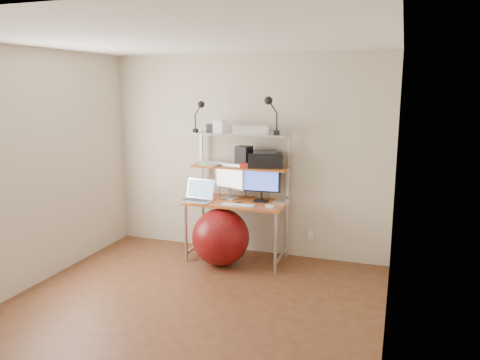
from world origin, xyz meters
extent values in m
plane|color=brown|center=(0.00, 0.00, 0.00)|extent=(3.60, 3.60, 0.00)
plane|color=white|center=(0.00, 0.00, 2.50)|extent=(3.60, 3.60, 0.00)
plane|color=beige|center=(0.00, 1.80, 1.25)|extent=(3.60, 0.00, 3.60)
plane|color=beige|center=(0.00, -1.80, 1.25)|extent=(3.60, 0.00, 3.60)
plane|color=beige|center=(-1.80, 0.00, 1.25)|extent=(0.00, 3.60, 3.60)
plane|color=beige|center=(1.80, 0.00, 1.25)|extent=(0.00, 3.60, 3.60)
cube|color=#BA6624|center=(0.00, 1.44, 0.72)|extent=(1.20, 0.60, 0.03)
cylinder|color=#B5B5BA|center=(-0.56, 1.18, 0.35)|extent=(0.04, 0.04, 0.71)
cylinder|color=#B5B5BA|center=(-0.56, 1.70, 0.35)|extent=(0.04, 0.04, 0.71)
cylinder|color=#B5B5BA|center=(0.56, 1.18, 0.35)|extent=(0.04, 0.04, 0.71)
cylinder|color=#B5B5BA|center=(0.56, 1.70, 0.35)|extent=(0.04, 0.04, 0.71)
cube|color=#B5B5BA|center=(-0.57, 1.70, 1.15)|extent=(0.03, 0.04, 0.84)
cube|color=#B5B5BA|center=(0.57, 1.70, 1.15)|extent=(0.03, 0.04, 0.84)
cube|color=#BA6624|center=(0.00, 1.57, 1.14)|extent=(1.18, 0.34, 0.02)
cube|color=#B5B5BA|center=(0.00, 1.57, 1.54)|extent=(1.18, 0.34, 0.02)
cube|color=white|center=(0.85, 1.79, 0.30)|extent=(0.08, 0.01, 0.12)
cube|color=#ABACB0|center=(-0.13, 1.53, 0.75)|extent=(0.23, 0.20, 0.01)
cylinder|color=#ABACB0|center=(-0.13, 1.55, 0.81)|extent=(0.03, 0.03, 0.11)
cube|color=#ABACB0|center=(-0.13, 1.55, 1.02)|extent=(0.42, 0.15, 0.32)
plane|color=white|center=(-0.13, 1.54, 1.02)|extent=(0.37, 0.11, 0.39)
cube|color=black|center=(0.28, 1.52, 0.75)|extent=(0.18, 0.14, 0.01)
cylinder|color=black|center=(0.28, 1.54, 0.81)|extent=(0.03, 0.03, 0.10)
cube|color=black|center=(0.28, 1.54, 1.00)|extent=(0.46, 0.06, 0.28)
plane|color=blue|center=(0.28, 1.52, 1.00)|extent=(0.42, 0.03, 0.42)
cube|color=silver|center=(-0.45, 1.28, 0.75)|extent=(0.39, 0.30, 0.02)
cube|color=#323134|center=(-0.45, 1.28, 0.76)|extent=(0.33, 0.19, 0.00)
cube|color=silver|center=(-0.44, 1.40, 0.88)|extent=(0.37, 0.11, 0.24)
plane|color=#77AAC7|center=(-0.44, 1.40, 0.88)|extent=(0.34, 0.12, 0.32)
cube|color=white|center=(0.08, 1.25, 0.75)|extent=(0.39, 0.13, 0.01)
cube|color=white|center=(0.46, 1.29, 0.75)|extent=(0.10, 0.06, 0.03)
cube|color=silver|center=(0.54, 1.52, 0.76)|extent=(0.19, 0.19, 0.03)
cube|color=black|center=(0.06, 1.30, 0.74)|extent=(0.08, 0.13, 0.01)
cube|color=black|center=(0.31, 1.60, 1.24)|extent=(0.48, 0.40, 0.17)
cube|color=#323134|center=(0.31, 1.60, 1.33)|extent=(0.33, 0.28, 0.03)
cube|color=black|center=(0.04, 1.59, 1.27)|extent=(0.20, 0.20, 0.24)
cube|color=red|center=(0.13, 1.51, 1.18)|extent=(0.21, 0.15, 0.05)
cube|color=white|center=(0.13, 1.57, 1.60)|extent=(0.48, 0.39, 0.09)
cube|color=#ABACB0|center=(0.13, 1.57, 1.65)|extent=(0.40, 0.31, 0.02)
cube|color=white|center=(-0.26, 1.55, 1.63)|extent=(0.14, 0.13, 0.15)
cube|color=#323134|center=(-0.38, 1.59, 1.60)|extent=(0.10, 0.10, 0.10)
cube|color=black|center=(-0.54, 1.47, 1.57)|extent=(0.05, 0.06, 0.05)
cylinder|color=black|center=(-0.54, 1.47, 1.68)|extent=(0.02, 0.02, 0.17)
sphere|color=black|center=(-0.45, 1.46, 1.89)|extent=(0.08, 0.08, 0.08)
cube|color=black|center=(0.47, 1.51, 1.58)|extent=(0.05, 0.07, 0.05)
cylinder|color=black|center=(0.47, 1.51, 1.70)|extent=(0.02, 0.02, 0.20)
sphere|color=black|center=(0.37, 1.50, 1.94)|extent=(0.10, 0.10, 0.10)
sphere|color=maroon|center=(-0.12, 1.21, 0.34)|extent=(0.68, 0.68, 0.68)
cube|color=white|center=(-0.41, 1.59, 1.15)|extent=(0.26, 0.32, 0.00)
cube|color=white|center=(-0.34, 1.52, 1.16)|extent=(0.28, 0.33, 0.00)
cube|color=white|center=(-0.43, 1.61, 1.16)|extent=(0.28, 0.33, 0.00)
cube|color=white|center=(-0.37, 1.57, 1.17)|extent=(0.31, 0.34, 0.00)
camera|label=1|loc=(1.83, -3.74, 2.10)|focal=35.00mm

